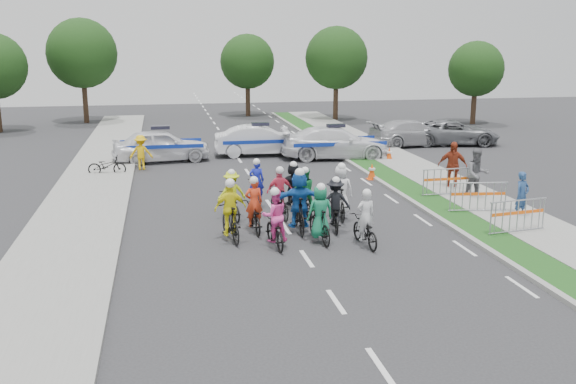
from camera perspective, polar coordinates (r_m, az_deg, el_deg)
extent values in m
plane|color=#28282B|center=(17.45, 1.67, -5.95)|extent=(90.00, 90.00, 0.00)
cube|color=gray|center=(23.51, 11.14, -0.97)|extent=(0.20, 60.00, 0.12)
cube|color=#184A17|center=(23.78, 12.70, -0.89)|extent=(1.20, 60.00, 0.11)
cube|color=gray|center=(24.55, 16.55, -0.66)|extent=(2.40, 60.00, 0.13)
cube|color=gray|center=(21.99, -18.14, -2.37)|extent=(3.00, 60.00, 0.13)
imported|color=black|center=(18.52, 6.83, -3.46)|extent=(0.73, 1.72, 0.88)
imported|color=silver|center=(18.35, 6.92, -2.10)|extent=(0.56, 0.40, 1.46)
sphere|color=white|center=(18.14, 7.02, -0.10)|extent=(0.25, 0.25, 0.25)
imported|color=black|center=(18.71, 2.83, -2.97)|extent=(0.66, 1.75, 1.03)
imported|color=#15774E|center=(18.55, 2.88, -1.72)|extent=(0.80, 0.57, 1.54)
sphere|color=white|center=(18.33, 2.95, 0.40)|extent=(0.27, 0.27, 0.27)
imported|color=black|center=(18.31, -1.21, -3.52)|extent=(0.75, 1.78, 0.91)
imported|color=#F343A2|center=(18.13, -1.19, -2.10)|extent=(0.78, 0.63, 1.52)
sphere|color=white|center=(17.91, -1.17, 0.01)|extent=(0.26, 0.26, 0.26)
imported|color=black|center=(18.92, -5.13, -2.74)|extent=(0.79, 1.86, 1.08)
imported|color=yellow|center=(18.75, -5.15, -1.46)|extent=(1.00, 0.54, 1.63)
sphere|color=white|center=(18.52, -5.18, 0.78)|extent=(0.28, 0.28, 0.28)
imported|color=black|center=(20.00, 4.16, -2.13)|extent=(0.86, 1.75, 0.88)
imported|color=black|center=(19.83, 4.22, -0.85)|extent=(1.03, 0.70, 1.47)
sphere|color=white|center=(19.63, 4.29, 1.02)|extent=(0.25, 0.25, 0.25)
imported|color=black|center=(19.71, 0.97, -1.92)|extent=(0.64, 1.95, 1.16)
imported|color=#1756B2|center=(19.54, 1.00, -0.63)|extent=(1.63, 0.59, 1.73)
sphere|color=white|center=(19.31, 1.04, 1.71)|extent=(0.30, 0.30, 0.30)
imported|color=black|center=(19.79, -3.05, -2.24)|extent=(0.69, 1.76, 0.91)
imported|color=red|center=(19.62, -3.05, -0.93)|extent=(0.57, 0.39, 1.51)
sphere|color=white|center=(19.42, -3.05, 1.03)|extent=(0.26, 0.26, 0.26)
imported|color=black|center=(21.24, 4.65, -0.94)|extent=(0.71, 1.85, 1.09)
imported|color=white|center=(21.09, 4.71, 0.21)|extent=(0.85, 0.61, 1.63)
sphere|color=white|center=(20.88, 4.79, 2.23)|extent=(0.28, 0.28, 0.28)
imported|color=black|center=(21.54, 1.45, -0.99)|extent=(0.66, 1.69, 0.87)
imported|color=#198C43|center=(21.38, 1.49, 0.20)|extent=(0.73, 0.59, 1.46)
sphere|color=white|center=(21.19, 1.53, 1.92)|extent=(0.25, 0.25, 0.25)
imported|color=black|center=(21.22, -0.77, -1.01)|extent=(0.75, 1.74, 1.01)
imported|color=#ED4266|center=(21.07, -0.75, 0.10)|extent=(0.94, 0.51, 1.52)
sphere|color=white|center=(20.87, -0.73, 1.94)|extent=(0.26, 0.26, 0.26)
imported|color=black|center=(21.21, -5.02, -1.26)|extent=(0.86, 1.74, 0.88)
imported|color=#C9E217|center=(21.05, -5.03, -0.05)|extent=(1.02, 0.69, 1.46)
sphere|color=white|center=(20.86, -5.05, 1.70)|extent=(0.25, 0.25, 0.25)
imported|color=black|center=(22.38, 0.43, -0.30)|extent=(0.49, 1.64, 0.98)
imported|color=black|center=(22.23, 0.46, 0.74)|extent=(1.38, 0.46, 1.47)
sphere|color=white|center=(22.05, 0.49, 2.42)|extent=(0.26, 0.26, 0.26)
imported|color=black|center=(22.90, -2.82, -0.12)|extent=(0.78, 1.75, 0.89)
imported|color=#1923BF|center=(22.74, -2.81, 1.02)|extent=(0.58, 0.41, 1.48)
sphere|color=white|center=(22.56, -2.81, 2.68)|extent=(0.26, 0.26, 0.26)
imported|color=white|center=(31.84, -11.22, 4.08)|extent=(4.87, 2.46, 1.59)
imported|color=white|center=(32.97, -2.47, 4.59)|extent=(4.75, 1.89, 1.54)
imported|color=white|center=(32.16, 4.25, 4.38)|extent=(5.66, 2.86, 1.58)
imported|color=#AAAAAF|center=(36.69, 10.97, 5.17)|extent=(5.17, 2.57, 1.44)
imported|color=slate|center=(37.62, 14.53, 5.15)|extent=(5.38, 3.22, 1.40)
imported|color=navy|center=(22.63, 20.09, -0.23)|extent=(0.66, 0.54, 1.55)
imported|color=#57575C|center=(24.74, 16.47, 1.54)|extent=(0.97, 0.79, 1.89)
imported|color=maroon|center=(25.95, 14.41, 2.25)|extent=(1.23, 0.89, 1.93)
imported|color=#EEB70C|center=(30.00, -12.93, 3.44)|extent=(1.07, 0.68, 1.59)
cube|color=#F24C0C|center=(27.53, 7.44, 1.15)|extent=(0.40, 0.40, 0.03)
cone|color=#F24C0C|center=(27.46, 7.46, 1.84)|extent=(0.36, 0.36, 0.70)
cylinder|color=silver|center=(27.44, 7.47, 2.04)|extent=(0.29, 0.29, 0.08)
cube|color=#F24C0C|center=(31.87, 8.96, 2.76)|extent=(0.40, 0.40, 0.03)
cone|color=#F24C0C|center=(31.81, 8.98, 3.35)|extent=(0.36, 0.36, 0.70)
cylinder|color=silver|center=(31.79, 8.99, 3.53)|extent=(0.29, 0.29, 0.08)
imported|color=black|center=(29.14, -15.80, 2.27)|extent=(1.67, 0.68, 0.86)
cylinder|color=#382619|center=(47.95, 4.26, 8.32)|extent=(0.36, 0.36, 3.25)
sphere|color=#173711|center=(47.78, 4.32, 11.81)|extent=(4.55, 4.55, 4.55)
cylinder|color=#382619|center=(47.52, 16.18, 7.49)|extent=(0.36, 0.36, 2.75)
sphere|color=#173711|center=(47.35, 16.38, 10.46)|extent=(3.85, 3.85, 3.85)
cylinder|color=#382619|center=(48.51, -17.59, 7.95)|extent=(0.36, 0.36, 3.50)
sphere|color=#173711|center=(48.35, -17.86, 11.66)|extent=(4.90, 4.90, 4.90)
cylinder|color=#382619|center=(50.68, -3.59, 8.45)|extent=(0.36, 0.36, 3.00)
sphere|color=#173711|center=(50.52, -3.63, 11.50)|extent=(4.20, 4.20, 4.20)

